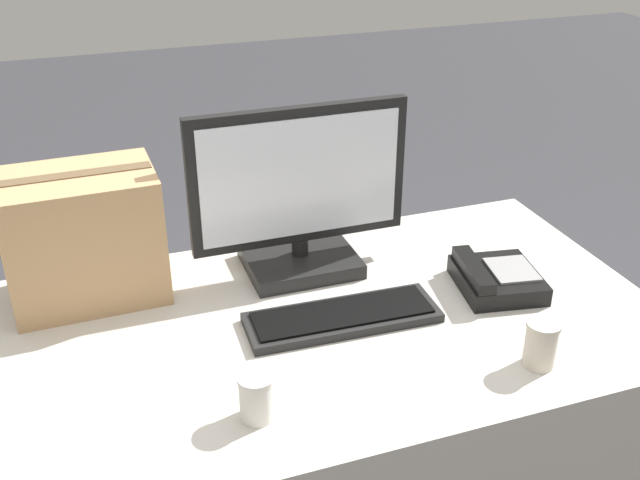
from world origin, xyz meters
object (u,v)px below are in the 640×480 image
monitor (300,202)px  paper_cup_right (541,344)px  paper_cup_left (257,396)px  keyboard (342,317)px  cardboard_box (84,237)px  desk_phone (495,278)px

monitor → paper_cup_right: 0.69m
monitor → paper_cup_left: bearing=-116.2°
paper_cup_left → keyboard: bearing=42.8°
paper_cup_right → cardboard_box: cardboard_box is taller
cardboard_box → monitor: bearing=-5.2°
paper_cup_right → desk_phone: bearing=75.9°
keyboard → desk_phone: 0.42m
keyboard → paper_cup_left: size_ratio=4.63×
monitor → keyboard: (0.01, -0.28, -0.18)m
monitor → desk_phone: size_ratio=2.33×
desk_phone → cardboard_box: size_ratio=0.66×
monitor → desk_phone: bearing=-31.5°
keyboard → paper_cup_right: bearing=-38.9°
paper_cup_left → cardboard_box: 0.65m
paper_cup_right → keyboard: bearing=139.0°
keyboard → paper_cup_left: 0.38m
paper_cup_left → cardboard_box: cardboard_box is taller
monitor → keyboard: 0.33m
monitor → cardboard_box: size_ratio=1.54×
keyboard → paper_cup_right: 0.45m
monitor → paper_cup_left: 0.61m
paper_cup_left → monitor: bearing=63.8°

